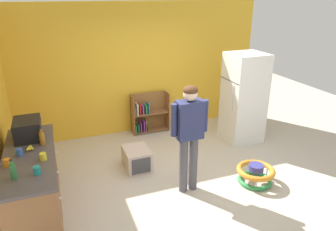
% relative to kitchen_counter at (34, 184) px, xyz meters
% --- Properties ---
extents(ground_plane, '(12.00, 12.00, 0.00)m').
position_rel_kitchen_counter_xyz_m(ground_plane, '(2.20, -0.09, -0.45)').
color(ground_plane, beige).
rests_on(ground_plane, ground).
extents(back_wall, '(5.20, 0.06, 2.70)m').
position_rel_kitchen_counter_xyz_m(back_wall, '(2.20, 2.24, 0.90)').
color(back_wall, gold).
rests_on(back_wall, ground).
extents(kitchen_counter, '(0.65, 1.89, 0.90)m').
position_rel_kitchen_counter_xyz_m(kitchen_counter, '(0.00, 0.00, 0.00)').
color(kitchen_counter, brown).
rests_on(kitchen_counter, ground).
extents(refrigerator, '(0.73, 0.68, 1.78)m').
position_rel_kitchen_counter_xyz_m(refrigerator, '(3.92, 1.00, 0.44)').
color(refrigerator, white).
rests_on(refrigerator, ground).
extents(bookshelf, '(0.80, 0.28, 0.85)m').
position_rel_kitchen_counter_xyz_m(bookshelf, '(2.24, 2.05, -0.08)').
color(bookshelf, brown).
rests_on(bookshelf, ground).
extents(standing_person, '(0.57, 0.22, 1.67)m').
position_rel_kitchen_counter_xyz_m(standing_person, '(2.16, -0.26, 0.56)').
color(standing_person, '#4D4C53').
rests_on(standing_person, ground).
extents(baby_walker, '(0.60, 0.60, 0.32)m').
position_rel_kitchen_counter_xyz_m(baby_walker, '(3.25, -0.47, -0.29)').
color(baby_walker, '#2E8D4A').
rests_on(baby_walker, ground).
extents(pet_carrier, '(0.42, 0.55, 0.36)m').
position_rel_kitchen_counter_xyz_m(pet_carrier, '(1.60, 0.64, -0.27)').
color(pet_carrier, beige).
rests_on(pet_carrier, ground).
extents(microwave, '(0.37, 0.48, 0.28)m').
position_rel_kitchen_counter_xyz_m(microwave, '(-0.00, 0.52, 0.59)').
color(microwave, black).
rests_on(microwave, kitchen_counter).
extents(banana_bunch, '(0.12, 0.16, 0.04)m').
position_rel_kitchen_counter_xyz_m(banana_bunch, '(0.02, 0.13, 0.48)').
color(banana_bunch, yellow).
rests_on(banana_bunch, kitchen_counter).
extents(amber_bottle, '(0.07, 0.07, 0.25)m').
position_rel_kitchen_counter_xyz_m(amber_bottle, '(0.18, 0.23, 0.55)').
color(amber_bottle, '#9E661E').
rests_on(amber_bottle, kitchen_counter).
extents(green_glass_bottle, '(0.07, 0.07, 0.25)m').
position_rel_kitchen_counter_xyz_m(green_glass_bottle, '(-0.13, -0.56, 0.55)').
color(green_glass_bottle, '#33753D').
rests_on(green_glass_bottle, kitchen_counter).
extents(yellow_cup, '(0.08, 0.08, 0.09)m').
position_rel_kitchen_counter_xyz_m(yellow_cup, '(0.18, -0.23, 0.50)').
color(yellow_cup, yellow).
rests_on(yellow_cup, kitchen_counter).
extents(orange_cup, '(0.08, 0.08, 0.09)m').
position_rel_kitchen_counter_xyz_m(orange_cup, '(-0.22, -0.23, 0.50)').
color(orange_cup, orange).
rests_on(orange_cup, kitchen_counter).
extents(teal_cup, '(0.08, 0.08, 0.09)m').
position_rel_kitchen_counter_xyz_m(teal_cup, '(0.11, -0.54, 0.50)').
color(teal_cup, teal).
rests_on(teal_cup, kitchen_counter).
extents(blue_cup, '(0.08, 0.08, 0.09)m').
position_rel_kitchen_counter_xyz_m(blue_cup, '(-0.10, 0.00, 0.50)').
color(blue_cup, blue).
rests_on(blue_cup, kitchen_counter).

